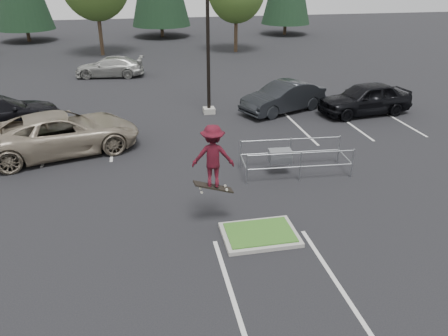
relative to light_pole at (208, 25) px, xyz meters
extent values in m
plane|color=black|center=(-0.50, -12.00, -4.56)|extent=(120.00, 120.00, 0.00)
cube|color=gray|center=(-0.50, -12.00, -4.50)|extent=(2.20, 1.60, 0.12)
cube|color=#23591C|center=(-0.50, -12.00, -4.42)|extent=(1.95, 1.35, 0.05)
cube|color=beige|center=(-5.00, -3.00, -4.56)|extent=(0.12, 5.20, 0.01)
cube|color=beige|center=(-7.70, -3.00, -4.56)|extent=(0.12, 5.20, 0.01)
cube|color=beige|center=(4.00, -3.00, -4.56)|extent=(0.12, 5.20, 0.01)
cube|color=beige|center=(6.70, -3.00, -4.56)|extent=(0.12, 5.20, 0.01)
cube|color=beige|center=(9.40, -3.00, -4.56)|extent=(0.12, 5.20, 0.01)
cube|color=beige|center=(-1.85, -15.00, -4.56)|extent=(0.12, 6.00, 0.01)
cube|color=beige|center=(0.85, -15.00, -4.56)|extent=(0.12, 6.00, 0.01)
cube|color=gray|center=(0.00, 0.00, -4.41)|extent=(0.60, 0.60, 0.30)
cylinder|color=black|center=(0.00, 0.00, 0.44)|extent=(0.18, 0.18, 10.00)
cylinder|color=#38281C|center=(-6.50, 18.50, -2.81)|extent=(0.32, 0.32, 3.50)
cylinder|color=#38281C|center=(5.50, 17.80, -3.04)|extent=(0.32, 0.32, 3.04)
cylinder|color=#38281C|center=(-14.50, 28.00, -3.96)|extent=(0.36, 0.36, 1.20)
cylinder|color=#38281C|center=(-0.50, 28.50, -3.96)|extent=(0.36, 0.36, 1.20)
cylinder|color=#38281C|center=(13.50, 27.50, -3.96)|extent=(0.36, 0.36, 1.20)
cylinder|color=#92969B|center=(-0.04, -8.56, -3.98)|extent=(0.06, 0.06, 1.15)
cylinder|color=#92969B|center=(0.05, -7.16, -3.98)|extent=(0.06, 0.06, 1.15)
cylinder|color=#92969B|center=(1.95, -8.70, -3.98)|extent=(0.06, 0.06, 1.15)
cylinder|color=#92969B|center=(2.05, -7.30, -3.98)|extent=(0.06, 0.06, 1.15)
cylinder|color=#92969B|center=(3.95, -8.84, -3.98)|extent=(0.06, 0.06, 1.15)
cylinder|color=#92969B|center=(4.04, -7.44, -3.98)|extent=(0.06, 0.06, 1.15)
cylinder|color=#92969B|center=(1.95, -8.70, -4.01)|extent=(3.99, 0.33, 0.05)
cylinder|color=#92969B|center=(1.95, -8.70, -3.46)|extent=(3.99, 0.33, 0.05)
cylinder|color=#92969B|center=(2.05, -7.30, -4.01)|extent=(3.99, 0.33, 0.05)
cylinder|color=#92969B|center=(2.05, -7.30, -3.46)|extent=(3.99, 0.33, 0.05)
cube|color=#92969B|center=(1.40, -7.96, -3.84)|extent=(0.88, 0.58, 0.48)
cube|color=black|center=(-1.70, -11.00, -3.30)|extent=(1.22, 0.46, 0.47)
cylinder|color=beige|center=(-2.08, -11.13, -3.37)|extent=(0.08, 0.04, 0.08)
cylinder|color=beige|center=(-2.08, -10.87, -3.37)|extent=(0.08, 0.04, 0.08)
cylinder|color=beige|center=(-1.32, -11.13, -3.37)|extent=(0.08, 0.04, 0.08)
cylinder|color=beige|center=(-1.32, -10.87, -3.37)|extent=(0.08, 0.04, 0.08)
imported|color=maroon|center=(-1.70, -11.00, -2.29)|extent=(1.33, 0.90, 1.90)
imported|color=gray|center=(-7.00, -4.21, -3.68)|extent=(6.84, 4.46, 1.75)
imported|color=black|center=(4.00, -0.50, -3.76)|extent=(5.13, 3.46, 1.60)
imported|color=black|center=(8.16, -1.77, -3.71)|extent=(5.17, 2.55, 1.70)
imported|color=#A7A8A2|center=(-5.50, 9.85, -3.86)|extent=(5.02, 2.58, 1.39)
camera|label=1|loc=(-3.67, -22.43, 2.73)|focal=35.00mm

